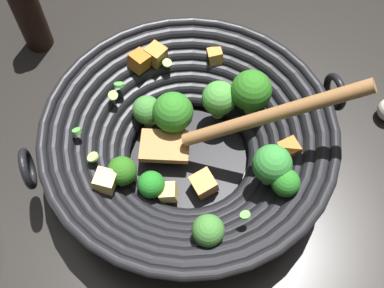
% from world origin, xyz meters
% --- Properties ---
extents(ground_plane, '(4.00, 4.00, 0.00)m').
position_xyz_m(ground_plane, '(0.00, 0.00, 0.00)').
color(ground_plane, black).
extents(wok, '(0.40, 0.44, 0.20)m').
position_xyz_m(wok, '(0.00, -0.00, 0.06)').
color(wok, black).
rests_on(wok, ground).
extents(soy_sauce_bottle, '(0.05, 0.05, 0.19)m').
position_xyz_m(soy_sauce_bottle, '(0.27, 0.22, 0.08)').
color(soy_sauce_bottle, black).
rests_on(soy_sauce_bottle, ground).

